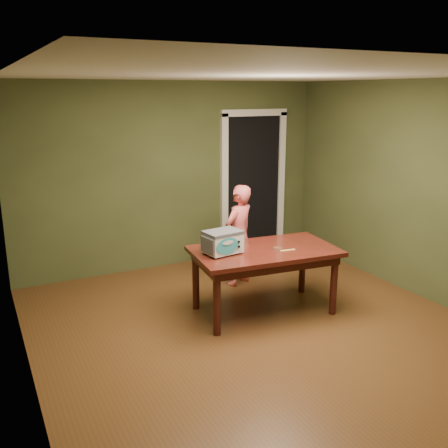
# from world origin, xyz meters

# --- Properties ---
(floor) EXTENTS (5.00, 5.00, 0.00)m
(floor) POSITION_xyz_m (0.00, 0.00, 0.00)
(floor) COLOR brown
(floor) RESTS_ON ground
(room_shell) EXTENTS (4.52, 5.02, 2.61)m
(room_shell) POSITION_xyz_m (0.00, 0.00, 1.71)
(room_shell) COLOR #4A522C
(room_shell) RESTS_ON ground
(doorway) EXTENTS (1.10, 0.66, 2.25)m
(doorway) POSITION_xyz_m (1.30, 2.78, 1.06)
(doorway) COLOR black
(doorway) RESTS_ON ground
(dining_table) EXTENTS (1.68, 1.06, 0.75)m
(dining_table) POSITION_xyz_m (0.29, 0.50, 0.65)
(dining_table) COLOR #3A160D
(dining_table) RESTS_ON floor
(toy_oven) EXTENTS (0.44, 0.33, 0.25)m
(toy_oven) POSITION_xyz_m (-0.19, 0.57, 0.89)
(toy_oven) COLOR #4C4F54
(toy_oven) RESTS_ON dining_table
(baking_pan) EXTENTS (0.10, 0.10, 0.02)m
(baking_pan) POSITION_xyz_m (0.42, 0.42, 0.76)
(baking_pan) COLOR silver
(baking_pan) RESTS_ON dining_table
(spatula) EXTENTS (0.18, 0.05, 0.01)m
(spatula) POSITION_xyz_m (0.49, 0.33, 0.75)
(spatula) COLOR #FFCF6E
(spatula) RESTS_ON dining_table
(child) EXTENTS (0.57, 0.48, 1.32)m
(child) POSITION_xyz_m (0.45, 1.38, 0.66)
(child) COLOR #EC6161
(child) RESTS_ON floor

